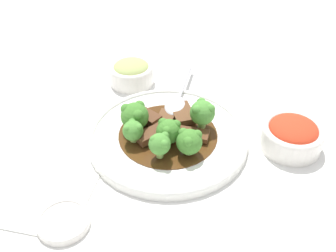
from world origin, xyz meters
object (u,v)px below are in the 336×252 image
Objects in this scene: beef_strip_2 at (182,113)px; broccoli_floret_4 at (161,144)px; main_plate at (168,136)px; side_bowl_kimchi at (292,135)px; beef_strip_0 at (153,134)px; beef_strip_1 at (164,122)px; broccoli_floret_1 at (135,116)px; beef_strip_4 at (147,116)px; broccoli_floret_0 at (169,131)px; broccoli_floret_5 at (133,130)px; broccoli_floret_3 at (189,141)px; serving_spoon at (178,102)px; beef_strip_3 at (188,133)px; sauce_dish at (63,221)px; side_bowl_appetizer at (131,72)px; broccoli_floret_2 at (202,112)px.

broccoli_floret_4 is (0.12, -0.01, 0.02)m from beef_strip_2.
main_plate is at bearing -16.19° from beef_strip_2.
beef_strip_2 is 0.20m from side_bowl_kimchi.
beef_strip_0 is 0.04m from beef_strip_1.
beef_strip_4 is at bearing 156.46° from broccoli_floret_1.
broccoli_floret_5 is (0.01, -0.06, -0.00)m from broccoli_floret_0.
broccoli_floret_5 is (0.03, -0.05, 0.03)m from main_plate.
beef_strip_0 is 0.24m from side_bowl_kimchi.
beef_strip_1 is at bearing -138.20° from broccoli_floret_3.
beef_strip_4 is 0.30× the size of serving_spoon.
beef_strip_1 is at bearing -157.12° from broccoli_floret_0.
beef_strip_3 is at bearing 68.22° from beef_strip_1.
main_plate is at bearing -165.29° from broccoli_floret_0.
broccoli_floret_1 is at bearing -109.64° from broccoli_floret_0.
beef_strip_2 is 0.05m from beef_strip_3.
broccoli_floret_0 is 0.87× the size of broccoli_floret_1.
broccoli_floret_0 is 0.58× the size of sauce_dish.
beef_strip_4 is at bearing -151.79° from broccoli_floret_4.
beef_strip_3 is at bearing 146.28° from sauce_dish.
serving_spoon reaches higher than beef_strip_3.
side_bowl_appetizer is at bearing -162.47° from broccoli_floret_5.
broccoli_floret_3 is at bearing 84.55° from broccoli_floret_5.
broccoli_floret_1 is 0.03m from broccoli_floret_5.
beef_strip_2 reaches higher than beef_strip_1.
side_bowl_appetizer is at bearing -131.44° from beef_strip_2.
broccoli_floret_1 reaches higher than beef_strip_3.
side_bowl_kimchi is (-0.00, 0.26, 0.00)m from beef_strip_4.
main_plate is 3.81× the size of beef_strip_1.
main_plate is 1.42× the size of serving_spoon.
broccoli_floret_1 is 0.11m from serving_spoon.
broccoli_floret_2 is at bearing 50.75° from side_bowl_appetizer.
beef_strip_0 is at bearing -58.62° from broccoli_floret_2.
broccoli_floret_3 is 0.10m from broccoli_floret_5.
broccoli_floret_5 is at bearing -24.21° from serving_spoon.
broccoli_floret_1 is 0.12m from broccoli_floret_2.
broccoli_floret_4 is at bearing 27.29° from side_bowl_appetizer.
broccoli_floret_2 is 0.50× the size of side_bowl_kimchi.
beef_strip_2 is 0.04m from serving_spoon.
broccoli_floret_2 reaches higher than broccoli_floret_5.
broccoli_floret_3 is at bearing 12.19° from beef_strip_3.
beef_strip_1 is 0.04m from beef_strip_2.
main_plate is at bearing -86.62° from beef_strip_3.
beef_strip_0 reaches higher than sauce_dish.
beef_strip_3 is at bearing 20.90° from beef_strip_2.
side_bowl_kimchi reaches higher than serving_spoon.
side_bowl_kimchi reaches higher than beef_strip_2.
sauce_dish is at bearing -14.04° from beef_strip_4.
serving_spoon is at bearing -179.37° from broccoli_floret_4.
broccoli_floret_3 reaches higher than beef_strip_4.
broccoli_floret_1 is at bearing -23.54° from beef_strip_4.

